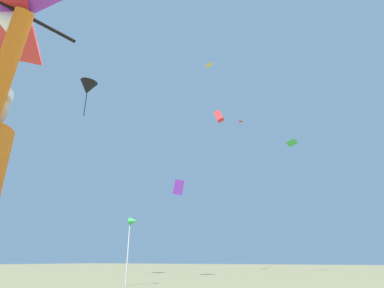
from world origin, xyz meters
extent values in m
cylinder|color=orange|center=(0.21, -0.19, 1.61)|extent=(0.29, 0.16, 0.62)
cylinder|color=black|center=(-0.04, -0.12, 2.19)|extent=(0.23, 0.80, 0.02)
cone|color=white|center=(-0.04, -0.12, 2.09)|extent=(0.28, 0.25, 0.24)
cube|color=red|center=(-6.81, 19.83, 11.86)|extent=(0.89, 0.62, 1.02)
cone|color=black|center=(-10.42, 9.25, 9.83)|extent=(1.45, 1.37, 0.94)
cylinder|color=black|center=(-10.42, 9.25, 8.76)|extent=(0.04, 0.04, 1.39)
pyramid|color=red|center=(-8.08, 29.56, 15.82)|extent=(0.62, 0.63, 0.17)
pyramid|color=green|center=(-1.78, 22.84, 9.64)|extent=(1.03, 1.03, 0.35)
cube|color=purple|center=(-6.32, 12.57, 4.35)|extent=(0.85, 0.75, 0.94)
pyramid|color=yellow|center=(-9.26, 23.54, 20.23)|extent=(1.04, 1.02, 0.42)
cylinder|color=silver|center=(-4.93, 7.13, 1.03)|extent=(0.04, 0.04, 2.05)
cone|color=green|center=(-4.79, 7.13, 1.93)|extent=(0.28, 0.24, 0.24)
camera|label=1|loc=(1.60, -0.85, 0.74)|focal=27.94mm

